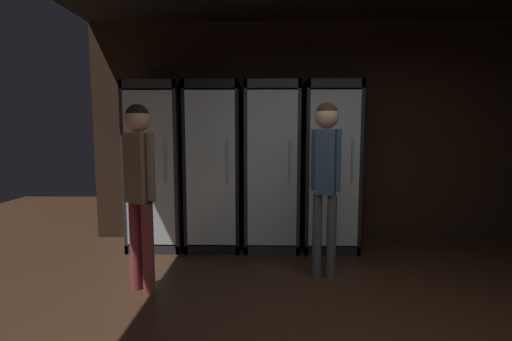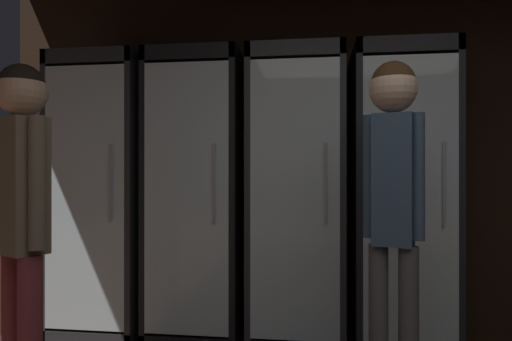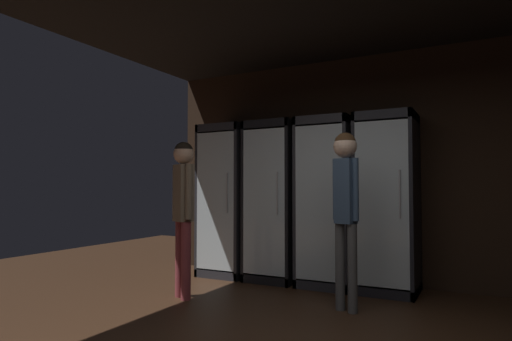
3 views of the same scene
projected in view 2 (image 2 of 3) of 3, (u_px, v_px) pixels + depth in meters
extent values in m
cube|color=black|center=(387.00, 141.00, 3.39)|extent=(6.00, 0.06, 2.80)
cube|color=#2B2B30|center=(124.00, 193.00, 3.59)|extent=(0.64, 0.04, 2.00)
cube|color=#2B2B30|center=(69.00, 195.00, 3.32)|extent=(0.04, 0.66, 2.00)
cube|color=#2B2B30|center=(146.00, 195.00, 3.24)|extent=(0.04, 0.66, 2.00)
cube|color=#2B2B30|center=(107.00, 66.00, 3.29)|extent=(0.64, 0.66, 0.10)
cube|color=#2B2B30|center=(107.00, 324.00, 3.28)|extent=(0.64, 0.66, 0.10)
cube|color=white|center=(123.00, 193.00, 3.56)|extent=(0.56, 0.02, 1.76)
cube|color=silver|center=(85.00, 197.00, 2.97)|extent=(0.56, 0.02, 1.76)
cylinder|color=#B2B2B7|center=(110.00, 183.00, 2.92)|extent=(0.02, 0.02, 0.50)
cube|color=silver|center=(107.00, 314.00, 3.28)|extent=(0.54, 0.58, 0.02)
cylinder|color=gray|center=(86.00, 297.00, 3.33)|extent=(0.06, 0.06, 0.21)
cylinder|color=gray|center=(86.00, 278.00, 3.33)|extent=(0.02, 0.02, 0.08)
cylinder|color=tan|center=(86.00, 298.00, 3.33)|extent=(0.07, 0.07, 0.07)
cylinder|color=black|center=(105.00, 298.00, 3.26)|extent=(0.08, 0.08, 0.24)
cylinder|color=black|center=(105.00, 277.00, 3.26)|extent=(0.02, 0.02, 0.07)
cylinder|color=#B2332D|center=(105.00, 299.00, 3.26)|extent=(0.08, 0.08, 0.07)
cylinder|color=#336B38|center=(128.00, 300.00, 3.22)|extent=(0.08, 0.08, 0.23)
cylinder|color=#336B38|center=(128.00, 277.00, 3.22)|extent=(0.02, 0.02, 0.10)
cylinder|color=white|center=(128.00, 300.00, 3.22)|extent=(0.08, 0.08, 0.08)
cube|color=silver|center=(107.00, 255.00, 3.28)|extent=(0.54, 0.58, 0.02)
cylinder|color=#336B38|center=(92.00, 241.00, 3.31)|extent=(0.08, 0.08, 0.18)
cylinder|color=#336B38|center=(92.00, 224.00, 3.31)|extent=(0.02, 0.02, 0.08)
cylinder|color=#B2332D|center=(92.00, 241.00, 3.31)|extent=(0.08, 0.08, 0.06)
cylinder|color=#336B38|center=(123.00, 242.00, 3.24)|extent=(0.08, 0.08, 0.19)
cylinder|color=#336B38|center=(123.00, 225.00, 3.24)|extent=(0.03, 0.03, 0.06)
cylinder|color=#B2332D|center=(123.00, 242.00, 3.24)|extent=(0.08, 0.08, 0.05)
cube|color=silver|center=(107.00, 196.00, 3.28)|extent=(0.54, 0.58, 0.02)
cylinder|color=#194723|center=(83.00, 178.00, 3.27)|extent=(0.07, 0.07, 0.24)
cylinder|color=#194723|center=(83.00, 157.00, 3.27)|extent=(0.03, 0.03, 0.07)
cylinder|color=#B2332D|center=(83.00, 183.00, 3.27)|extent=(0.07, 0.07, 0.09)
cylinder|color=#194723|center=(109.00, 179.00, 3.31)|extent=(0.08, 0.08, 0.22)
cylinder|color=#194723|center=(109.00, 159.00, 3.31)|extent=(0.03, 0.03, 0.08)
cylinder|color=tan|center=(109.00, 178.00, 3.31)|extent=(0.08, 0.08, 0.09)
cylinder|color=gray|center=(132.00, 180.00, 3.28)|extent=(0.08, 0.08, 0.21)
cylinder|color=gray|center=(132.00, 161.00, 3.28)|extent=(0.03, 0.03, 0.08)
cylinder|color=white|center=(132.00, 181.00, 3.28)|extent=(0.08, 0.08, 0.07)
cube|color=silver|center=(107.00, 136.00, 3.28)|extent=(0.54, 0.58, 0.02)
cylinder|color=gray|center=(80.00, 121.00, 3.27)|extent=(0.06, 0.06, 0.21)
cylinder|color=gray|center=(80.00, 101.00, 3.27)|extent=(0.02, 0.02, 0.07)
cylinder|color=#B2332D|center=(80.00, 123.00, 3.27)|extent=(0.06, 0.06, 0.07)
cylinder|color=gray|center=(106.00, 119.00, 3.26)|extent=(0.07, 0.07, 0.23)
cylinder|color=gray|center=(106.00, 99.00, 3.26)|extent=(0.03, 0.03, 0.07)
cylinder|color=beige|center=(106.00, 121.00, 3.26)|extent=(0.07, 0.07, 0.07)
cylinder|color=#194723|center=(129.00, 120.00, 3.26)|extent=(0.07, 0.07, 0.21)
cylinder|color=#194723|center=(129.00, 102.00, 3.26)|extent=(0.02, 0.02, 0.06)
cylinder|color=#2D2D33|center=(129.00, 121.00, 3.26)|extent=(0.07, 0.07, 0.07)
cube|color=black|center=(209.00, 194.00, 3.50)|extent=(0.64, 0.04, 2.00)
cube|color=black|center=(159.00, 195.00, 3.23)|extent=(0.04, 0.66, 2.00)
cube|color=black|center=(240.00, 196.00, 3.15)|extent=(0.04, 0.66, 2.00)
cube|color=black|center=(199.00, 63.00, 3.19)|extent=(0.64, 0.66, 0.10)
cube|color=black|center=(199.00, 328.00, 3.19)|extent=(0.64, 0.66, 0.10)
cube|color=white|center=(208.00, 194.00, 3.47)|extent=(0.56, 0.02, 1.76)
cube|color=silver|center=(186.00, 198.00, 2.88)|extent=(0.56, 0.02, 1.76)
cylinder|color=#B2B2B7|center=(214.00, 183.00, 2.83)|extent=(0.02, 0.02, 0.50)
cube|color=silver|center=(199.00, 318.00, 3.19)|extent=(0.54, 0.58, 0.02)
cylinder|color=black|center=(174.00, 301.00, 3.20)|extent=(0.06, 0.06, 0.22)
cylinder|color=black|center=(174.00, 281.00, 3.20)|extent=(0.02, 0.02, 0.07)
cylinder|color=#2D2D33|center=(174.00, 302.00, 3.20)|extent=(0.06, 0.06, 0.07)
cylinder|color=#336B38|center=(196.00, 305.00, 3.15)|extent=(0.07, 0.07, 0.21)
cylinder|color=#336B38|center=(196.00, 284.00, 3.15)|extent=(0.02, 0.02, 0.09)
cylinder|color=white|center=(196.00, 307.00, 3.15)|extent=(0.07, 0.07, 0.05)
cylinder|color=brown|center=(224.00, 305.00, 3.18)|extent=(0.06, 0.06, 0.18)
cylinder|color=brown|center=(224.00, 286.00, 3.18)|extent=(0.02, 0.02, 0.10)
cylinder|color=white|center=(224.00, 305.00, 3.18)|extent=(0.07, 0.07, 0.07)
cube|color=silver|center=(199.00, 257.00, 3.19)|extent=(0.54, 0.58, 0.02)
cylinder|color=gray|center=(181.00, 242.00, 3.18)|extent=(0.06, 0.06, 0.21)
cylinder|color=gray|center=(181.00, 222.00, 3.18)|extent=(0.02, 0.02, 0.08)
cylinder|color=white|center=(181.00, 241.00, 3.18)|extent=(0.06, 0.06, 0.06)
cylinder|color=gray|center=(219.00, 243.00, 3.21)|extent=(0.08, 0.08, 0.18)
cylinder|color=gray|center=(219.00, 226.00, 3.21)|extent=(0.03, 0.03, 0.06)
cylinder|color=#2D2D33|center=(219.00, 242.00, 3.21)|extent=(0.08, 0.08, 0.06)
cube|color=silver|center=(199.00, 196.00, 3.19)|extent=(0.54, 0.58, 0.02)
cylinder|color=black|center=(181.00, 182.00, 3.20)|extent=(0.07, 0.07, 0.19)
cylinder|color=black|center=(181.00, 162.00, 3.20)|extent=(0.02, 0.02, 0.09)
cylinder|color=beige|center=(181.00, 182.00, 3.20)|extent=(0.07, 0.07, 0.07)
cylinder|color=brown|center=(216.00, 180.00, 3.13)|extent=(0.08, 0.08, 0.21)
cylinder|color=brown|center=(216.00, 159.00, 3.13)|extent=(0.03, 0.03, 0.08)
cylinder|color=white|center=(216.00, 183.00, 3.13)|extent=(0.08, 0.08, 0.08)
cube|color=silver|center=(199.00, 135.00, 3.19)|extent=(0.54, 0.58, 0.02)
cylinder|color=#194723|center=(181.00, 118.00, 3.19)|extent=(0.06, 0.06, 0.23)
cylinder|color=#194723|center=(181.00, 96.00, 3.19)|extent=(0.02, 0.02, 0.09)
cylinder|color=white|center=(181.00, 118.00, 3.19)|extent=(0.06, 0.06, 0.08)
cylinder|color=#336B38|center=(216.00, 120.00, 3.15)|extent=(0.08, 0.08, 0.20)
cylinder|color=#336B38|center=(216.00, 99.00, 3.15)|extent=(0.03, 0.03, 0.09)
cylinder|color=tan|center=(216.00, 120.00, 3.15)|extent=(0.08, 0.08, 0.06)
cube|color=#2B2B30|center=(298.00, 194.00, 3.41)|extent=(0.64, 0.04, 2.00)
cube|color=#2B2B30|center=(254.00, 196.00, 3.14)|extent=(0.04, 0.66, 2.00)
cube|color=#2B2B30|center=(340.00, 197.00, 3.06)|extent=(0.04, 0.66, 2.00)
cube|color=#2B2B30|center=(297.00, 60.00, 3.10)|extent=(0.64, 0.66, 0.10)
cube|color=#2B2B30|center=(297.00, 333.00, 3.10)|extent=(0.64, 0.66, 0.10)
cube|color=white|center=(298.00, 194.00, 3.38)|extent=(0.56, 0.02, 1.76)
cube|color=silver|center=(295.00, 199.00, 2.79)|extent=(0.56, 0.02, 1.76)
cylinder|color=#B2B2B7|center=(326.00, 183.00, 2.74)|extent=(0.02, 0.02, 0.50)
cube|color=silver|center=(297.00, 323.00, 3.10)|extent=(0.54, 0.58, 0.02)
cylinder|color=#336B38|center=(267.00, 307.00, 3.13)|extent=(0.08, 0.08, 0.19)
cylinder|color=#336B38|center=(267.00, 288.00, 3.13)|extent=(0.02, 0.02, 0.07)
cylinder|color=tan|center=(267.00, 306.00, 3.13)|extent=(0.08, 0.08, 0.06)
cylinder|color=#9EAD99|center=(286.00, 305.00, 3.10)|extent=(0.07, 0.07, 0.23)
cylinder|color=#9EAD99|center=(286.00, 283.00, 3.10)|extent=(0.02, 0.02, 0.06)
cylinder|color=beige|center=(286.00, 306.00, 3.10)|extent=(0.07, 0.07, 0.07)
cylinder|color=#336B38|center=(305.00, 310.00, 3.06)|extent=(0.07, 0.07, 0.19)
cylinder|color=#336B38|center=(305.00, 289.00, 3.06)|extent=(0.02, 0.02, 0.09)
cylinder|color=tan|center=(305.00, 313.00, 3.06)|extent=(0.07, 0.07, 0.05)
cylinder|color=brown|center=(327.00, 306.00, 3.08)|extent=(0.07, 0.07, 0.24)
cylinder|color=brown|center=(327.00, 284.00, 3.08)|extent=(0.03, 0.03, 0.06)
cylinder|color=#2D2D33|center=(327.00, 309.00, 3.08)|extent=(0.08, 0.08, 0.09)
cube|color=silver|center=(297.00, 239.00, 3.10)|extent=(0.54, 0.58, 0.02)
cylinder|color=black|center=(272.00, 221.00, 3.17)|extent=(0.06, 0.06, 0.21)
cylinder|color=black|center=(272.00, 201.00, 3.17)|extent=(0.02, 0.02, 0.07)
cylinder|color=#2D2D33|center=(272.00, 222.00, 3.17)|extent=(0.07, 0.07, 0.07)
cylinder|color=gray|center=(296.00, 225.00, 3.07)|extent=(0.08, 0.08, 0.19)
cylinder|color=gray|center=(296.00, 205.00, 3.07)|extent=(0.03, 0.03, 0.09)
cylinder|color=#B2332D|center=(296.00, 225.00, 3.07)|extent=(0.08, 0.08, 0.06)
cylinder|color=brown|center=(322.00, 221.00, 3.12)|extent=(0.07, 0.07, 0.23)
cylinder|color=brown|center=(322.00, 198.00, 3.12)|extent=(0.02, 0.02, 0.08)
cylinder|color=#2D2D33|center=(322.00, 223.00, 3.12)|extent=(0.07, 0.07, 0.07)
cube|color=silver|center=(297.00, 155.00, 3.10)|extent=(0.54, 0.58, 0.02)
cylinder|color=gray|center=(267.00, 140.00, 3.15)|extent=(0.07, 0.07, 0.21)
cylinder|color=gray|center=(267.00, 120.00, 3.15)|extent=(0.02, 0.02, 0.07)
cylinder|color=tan|center=(267.00, 143.00, 3.15)|extent=(0.08, 0.08, 0.05)
cylinder|color=#9EAD99|center=(286.00, 139.00, 3.14)|extent=(0.07, 0.07, 0.22)
cylinder|color=#9EAD99|center=(286.00, 119.00, 3.14)|extent=(0.02, 0.02, 0.06)
cylinder|color=#B2332D|center=(286.00, 142.00, 3.14)|extent=(0.07, 0.07, 0.07)
cylinder|color=black|center=(307.00, 140.00, 3.06)|extent=(0.07, 0.07, 0.18)
cylinder|color=black|center=(307.00, 121.00, 3.06)|extent=(0.02, 0.02, 0.09)
cylinder|color=#2D2D33|center=(307.00, 143.00, 3.06)|extent=(0.07, 0.07, 0.05)
cylinder|color=#9EAD99|center=(327.00, 140.00, 3.04)|extent=(0.08, 0.08, 0.19)
cylinder|color=#9EAD99|center=(327.00, 121.00, 3.04)|extent=(0.03, 0.03, 0.06)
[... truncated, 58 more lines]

